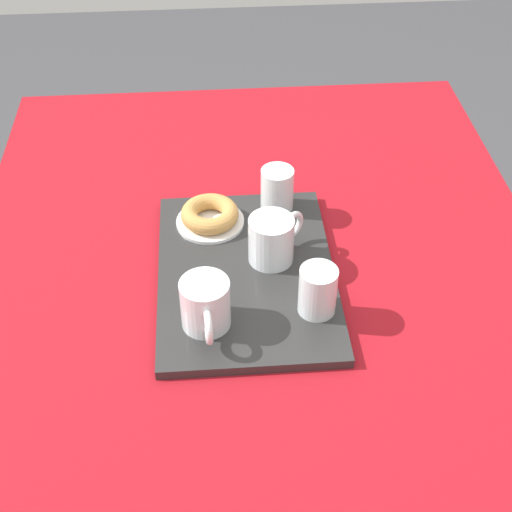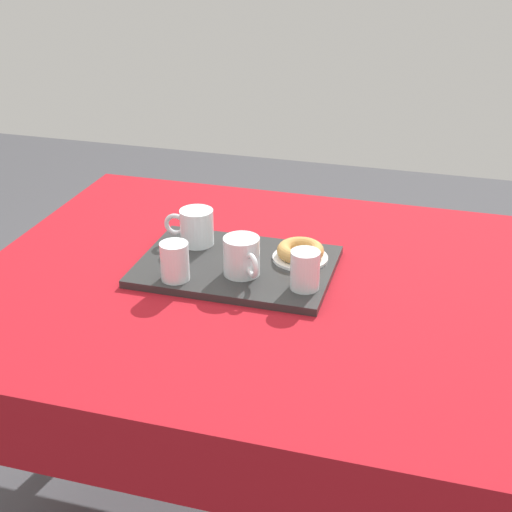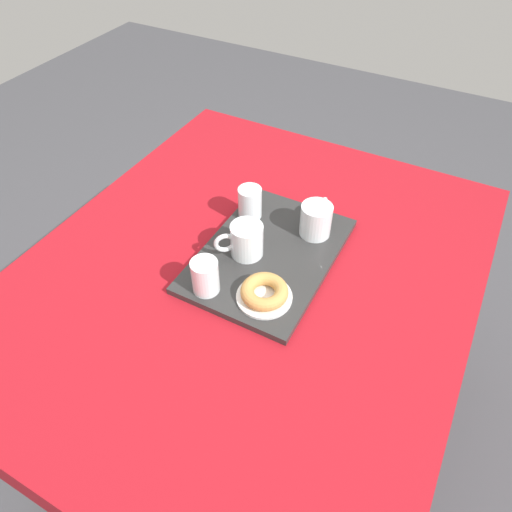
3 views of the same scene
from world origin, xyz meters
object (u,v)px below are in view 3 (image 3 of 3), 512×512
object	(u,v)px
water_glass_near	(205,278)
water_glass_far	(250,204)
sugar_donut_left	(264,291)
dining_table	(249,290)
tea_mug_right	(316,220)
donut_plate_left	(264,297)
serving_tray	(268,255)
tea_mug_left	(246,241)

from	to	relation	value
water_glass_near	water_glass_far	bearing A→B (deg)	7.79
sugar_donut_left	dining_table	bearing A→B (deg)	45.61
dining_table	tea_mug_right	xyz separation A→B (m)	(0.18, -0.10, 0.15)
tea_mug_right	water_glass_near	bearing A→B (deg)	154.26
tea_mug_right	sugar_donut_left	world-z (taller)	tea_mug_right
donut_plate_left	sugar_donut_left	world-z (taller)	sugar_donut_left
sugar_donut_left	serving_tray	bearing A→B (deg)	23.30
tea_mug_left	donut_plate_left	distance (m)	0.16
tea_mug_right	sugar_donut_left	xyz separation A→B (m)	(-0.27, 0.01, -0.02)
water_glass_near	water_glass_far	world-z (taller)	same
dining_table	serving_tray	world-z (taller)	serving_tray
serving_tray	tea_mug_left	distance (m)	0.08
dining_table	donut_plate_left	distance (m)	0.17
tea_mug_left	tea_mug_right	distance (m)	0.20
tea_mug_left	water_glass_near	size ratio (longest dim) A/B	1.23
dining_table	tea_mug_left	world-z (taller)	tea_mug_left
water_glass_near	donut_plate_left	size ratio (longest dim) A/B	0.67
serving_tray	donut_plate_left	size ratio (longest dim) A/B	3.43
serving_tray	sugar_donut_left	bearing A→B (deg)	-156.70
water_glass_far	sugar_donut_left	distance (m)	0.31
serving_tray	water_glass_far	xyz separation A→B (m)	(0.11, 0.11, 0.05)
serving_tray	water_glass_far	bearing A→B (deg)	46.34
serving_tray	water_glass_near	bearing A→B (deg)	157.85
tea_mug_right	serving_tray	bearing A→B (deg)	149.48
sugar_donut_left	tea_mug_left	bearing A→B (deg)	44.67
water_glass_near	donut_plate_left	distance (m)	0.15
dining_table	water_glass_far	distance (m)	0.24
water_glass_far	donut_plate_left	size ratio (longest dim) A/B	0.67
sugar_donut_left	donut_plate_left	bearing A→B (deg)	0.00
water_glass_near	tea_mug_right	bearing A→B (deg)	-25.74
tea_mug_right	water_glass_far	world-z (taller)	same
tea_mug_left	water_glass_near	bearing A→B (deg)	170.85
water_glass_far	sugar_donut_left	xyz separation A→B (m)	(-0.25, -0.18, -0.02)
donut_plate_left	sugar_donut_left	size ratio (longest dim) A/B	1.18
serving_tray	tea_mug_right	bearing A→B (deg)	-30.52
dining_table	water_glass_near	bearing A→B (deg)	160.12
dining_table	tea_mug_left	xyz separation A→B (m)	(0.02, 0.02, 0.15)
tea_mug_right	water_glass_near	size ratio (longest dim) A/B	1.42
serving_tray	water_glass_far	world-z (taller)	water_glass_far
serving_tray	sugar_donut_left	distance (m)	0.16
tea_mug_left	sugar_donut_left	size ratio (longest dim) A/B	0.97
water_glass_far	tea_mug_left	bearing A→B (deg)	-155.07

